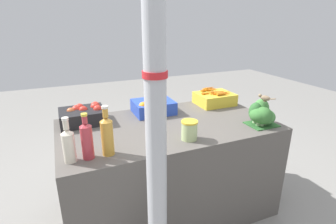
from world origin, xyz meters
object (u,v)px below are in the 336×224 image
broccoli_pile (261,114)px  pickle_jar (189,130)px  apple_crate (83,115)px  carrot_crate (215,98)px  sparrow_bird (265,98)px  support_pole (155,90)px  juice_bottle_ruby (87,140)px  juice_bottle_amber (107,135)px  orange_crate (154,105)px  juice_bottle_cloudy (69,144)px

broccoli_pile → pickle_jar: size_ratio=1.68×
apple_crate → carrot_crate: bearing=-0.3°
broccoli_pile → sparrow_bird: (-0.00, -0.01, 0.14)m
broccoli_pile → support_pole: bearing=-158.6°
support_pole → juice_bottle_ruby: 0.60m
juice_bottle_amber → pickle_jar: 0.55m
orange_crate → juice_bottle_ruby: bearing=-136.6°
orange_crate → juice_bottle_cloudy: (-0.73, -0.59, 0.04)m
carrot_crate → broccoli_pile: (0.04, -0.59, 0.03)m
apple_crate → juice_bottle_cloudy: size_ratio=1.24×
carrot_crate → sparrow_bird: sparrow_bird is taller
orange_crate → juice_bottle_amber: size_ratio=1.09×
juice_bottle_ruby → juice_bottle_amber: (0.12, 0.00, 0.01)m
juice_bottle_cloudy → juice_bottle_ruby: 0.10m
juice_bottle_ruby → juice_bottle_amber: juice_bottle_amber is taller
juice_bottle_amber → carrot_crate: bearing=27.6°
juice_bottle_cloudy → sparrow_bird: 1.39m
apple_crate → juice_bottle_amber: 0.61m
orange_crate → pickle_jar: bearing=-86.2°
apple_crate → broccoli_pile: 1.39m
carrot_crate → sparrow_bird: 0.62m
broccoli_pile → juice_bottle_ruby: size_ratio=0.81×
juice_bottle_amber → pickle_jar: size_ratio=2.31×
sparrow_bird → juice_bottle_ruby: bearing=64.1°
orange_crate → carrot_crate: orange_crate is taller
support_pole → juice_bottle_amber: (-0.17, 0.39, -0.35)m
carrot_crate → juice_bottle_cloudy: bearing=-156.3°
orange_crate → pickle_jar: orange_crate is taller
apple_crate → juice_bottle_ruby: bearing=-93.4°
carrot_crate → juice_bottle_ruby: (-1.25, -0.59, 0.06)m
orange_crate → sparrow_bird: bearing=-42.3°
carrot_crate → broccoli_pile: bearing=-85.7°
juice_bottle_cloudy → sparrow_bird: (1.39, -0.01, 0.11)m
apple_crate → orange_crate: size_ratio=1.00×
support_pole → juice_bottle_amber: 0.55m
broccoli_pile → sparrow_bird: sparrow_bird is taller
pickle_jar → sparrow_bird: sparrow_bird is taller
juice_bottle_cloudy → orange_crate: bearing=39.1°
sparrow_bird → juice_bottle_cloudy: bearing=64.2°
carrot_crate → support_pole: bearing=-134.5°
orange_crate → juice_bottle_amber: bearing=-130.7°
support_pole → apple_crate: 1.10m
juice_bottle_cloudy → sparrow_bird: juice_bottle_cloudy is taller
carrot_crate → pickle_jar: bearing=-134.2°
apple_crate → support_pole: bearing=-75.8°
orange_crate → pickle_jar: size_ratio=2.51×
support_pole → apple_crate: bearing=104.2°
orange_crate → juice_bottle_amber: juice_bottle_amber is taller
carrot_crate → juice_bottle_ruby: size_ratio=1.20×
pickle_jar → sparrow_bird: (0.62, -0.00, 0.16)m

